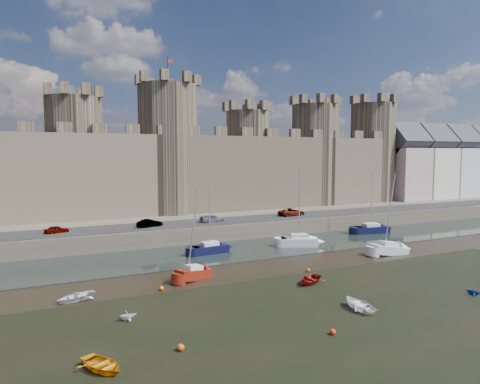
# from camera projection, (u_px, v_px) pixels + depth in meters

# --- Properties ---
(ground) EXTENTS (160.00, 160.00, 0.00)m
(ground) POSITION_uv_depth(u_px,v_px,m) (310.00, 316.00, 34.87)
(ground) COLOR black
(ground) RESTS_ON ground
(seaweed_patch) EXTENTS (70.00, 34.00, 0.01)m
(seaweed_patch) POSITION_uv_depth(u_px,v_px,m) (360.00, 346.00, 29.46)
(seaweed_patch) COLOR black
(seaweed_patch) RESTS_ON ground
(water_channel) EXTENTS (160.00, 12.00, 0.08)m
(water_channel) POSITION_uv_depth(u_px,v_px,m) (206.00, 254.00, 56.48)
(water_channel) COLOR black
(water_channel) RESTS_ON ground
(quay) EXTENTS (160.00, 60.00, 2.50)m
(quay) POSITION_uv_depth(u_px,v_px,m) (144.00, 212.00, 88.80)
(quay) COLOR #4C443A
(quay) RESTS_ON ground
(road) EXTENTS (160.00, 7.00, 0.10)m
(road) POSITION_uv_depth(u_px,v_px,m) (183.00, 224.00, 65.27)
(road) COLOR black
(road) RESTS_ON quay
(castle) EXTENTS (108.50, 11.00, 29.00)m
(castle) POSITION_uv_depth(u_px,v_px,m) (155.00, 162.00, 76.79)
(castle) COLOR #42382B
(castle) RESTS_ON quay
(townhouses) EXTENTS (35.50, 9.05, 18.13)m
(townhouses) POSITION_uv_depth(u_px,v_px,m) (445.00, 164.00, 105.75)
(townhouses) COLOR #BDA2A2
(townhouses) RESTS_ON quay
(car_0) EXTENTS (3.34, 2.10, 1.06)m
(car_0) POSITION_uv_depth(u_px,v_px,m) (57.00, 230.00, 57.55)
(car_0) COLOR gray
(car_0) RESTS_ON quay
(car_1) EXTENTS (3.91, 2.34, 1.22)m
(car_1) POSITION_uv_depth(u_px,v_px,m) (150.00, 223.00, 62.31)
(car_1) COLOR gray
(car_1) RESTS_ON quay
(car_2) EXTENTS (4.16, 1.88, 1.18)m
(car_2) POSITION_uv_depth(u_px,v_px,m) (212.00, 219.00, 66.92)
(car_2) COLOR gray
(car_2) RESTS_ON quay
(car_3) EXTENTS (4.98, 2.65, 1.33)m
(car_3) POSITION_uv_depth(u_px,v_px,m) (292.00, 212.00, 73.74)
(car_3) COLOR gray
(car_3) RESTS_ON quay
(sailboat_1) EXTENTS (5.06, 2.33, 9.86)m
(sailboat_1) POSITION_uv_depth(u_px,v_px,m) (210.00, 248.00, 56.52)
(sailboat_1) COLOR black
(sailboat_1) RESTS_ON ground
(sailboat_2) EXTENTS (5.53, 3.94, 11.14)m
(sailboat_2) POSITION_uv_depth(u_px,v_px,m) (299.00, 241.00, 60.86)
(sailboat_2) COLOR white
(sailboat_2) RESTS_ON ground
(sailboat_3) EXTENTS (6.12, 3.16, 10.23)m
(sailboat_3) POSITION_uv_depth(u_px,v_px,m) (371.00, 229.00, 71.16)
(sailboat_3) COLOR black
(sailboat_3) RESTS_ON ground
(sailboat_4) EXTENTS (4.43, 3.11, 9.65)m
(sailboat_4) POSITION_uv_depth(u_px,v_px,m) (194.00, 273.00, 45.08)
(sailboat_4) COLOR maroon
(sailboat_4) RESTS_ON ground
(sailboat_5) EXTENTS (5.16, 2.49, 10.72)m
(sailboat_5) POSITION_uv_depth(u_px,v_px,m) (389.00, 249.00, 56.23)
(sailboat_5) COLOR silver
(sailboat_5) RESTS_ON ground
(dinghy_0) EXTENTS (3.58, 3.93, 0.67)m
(dinghy_0) POSITION_uv_depth(u_px,v_px,m) (102.00, 365.00, 26.10)
(dinghy_0) COLOR orange
(dinghy_0) RESTS_ON ground
(dinghy_2) EXTENTS (2.59, 3.50, 0.70)m
(dinghy_2) POSITION_uv_depth(u_px,v_px,m) (359.00, 305.00, 36.36)
(dinghy_2) COLOR white
(dinghy_2) RESTS_ON ground
(dinghy_3) EXTENTS (1.50, 1.30, 0.78)m
(dinghy_3) POSITION_uv_depth(u_px,v_px,m) (127.00, 316.00, 33.95)
(dinghy_3) COLOR silver
(dinghy_3) RESTS_ON ground
(dinghy_4) EXTENTS (4.13, 3.68, 0.71)m
(dinghy_4) POSITION_uv_depth(u_px,v_px,m) (309.00, 280.00, 43.58)
(dinghy_4) COLOR maroon
(dinghy_4) RESTS_ON ground
(dinghy_5) EXTENTS (1.69, 1.73, 0.69)m
(dinghy_5) POSITION_uv_depth(u_px,v_px,m) (474.00, 291.00, 40.10)
(dinghy_5) COLOR navy
(dinghy_5) RESTS_ON ground
(dinghy_6) EXTENTS (3.84, 3.10, 0.70)m
(dinghy_6) POSITION_uv_depth(u_px,v_px,m) (76.00, 297.00, 38.43)
(dinghy_6) COLOR white
(dinghy_6) RESTS_ON ground
(buoy_0) EXTENTS (0.49, 0.49, 0.49)m
(buoy_0) POSITION_uv_depth(u_px,v_px,m) (181.00, 347.00, 28.70)
(buoy_0) COLOR #E4570A
(buoy_0) RESTS_ON ground
(buoy_1) EXTENTS (0.47, 0.47, 0.47)m
(buoy_1) POSITION_uv_depth(u_px,v_px,m) (161.00, 288.00, 41.32)
(buoy_1) COLOR orange
(buoy_1) RESTS_ON ground
(buoy_3) EXTENTS (0.44, 0.44, 0.44)m
(buoy_3) POSITION_uv_depth(u_px,v_px,m) (308.00, 270.00, 47.80)
(buoy_3) COLOR #E5590A
(buoy_3) RESTS_ON ground
(buoy_4) EXTENTS (0.45, 0.45, 0.45)m
(buoy_4) POSITION_uv_depth(u_px,v_px,m) (333.00, 332.00, 31.26)
(buoy_4) COLOR #F4310A
(buoy_4) RESTS_ON ground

